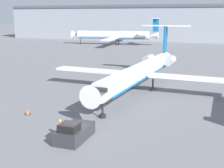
% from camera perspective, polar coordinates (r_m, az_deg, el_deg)
% --- Properties ---
extents(ground_plane, '(600.00, 600.00, 0.00)m').
position_cam_1_polar(ground_plane, '(30.37, -7.03, -10.13)').
color(ground_plane, slate).
extents(terminal_building, '(180.00, 16.80, 16.07)m').
position_cam_1_polar(terminal_building, '(145.55, 14.95, 10.72)').
color(terminal_building, '#8C939E').
rests_on(terminal_building, ground).
extents(airplane_main, '(30.03, 33.21, 9.69)m').
position_cam_1_polar(airplane_main, '(48.43, 5.41, 2.48)').
color(airplane_main, white).
rests_on(airplane_main, ground).
extents(pushback_tug, '(2.40, 4.65, 1.92)m').
position_cam_1_polar(pushback_tug, '(30.23, -6.95, -8.76)').
color(pushback_tug, '#2D2D33').
rests_on(pushback_tug, ground).
extents(worker_near_tug, '(0.40, 0.24, 1.72)m').
position_cam_1_polar(worker_near_tug, '(31.12, -9.47, -7.86)').
color(worker_near_tug, '#232838').
rests_on(worker_near_tug, ground).
extents(traffic_cone_left, '(0.60, 0.60, 0.69)m').
position_cam_1_polar(traffic_cone_left, '(38.71, -15.21, -4.93)').
color(traffic_cone_left, black).
rests_on(traffic_cone_left, ground).
extents(airplane_parked_far_right, '(35.32, 34.52, 10.44)m').
position_cam_1_polar(airplane_parked_far_right, '(124.93, 0.64, 8.90)').
color(airplane_parked_far_right, white).
rests_on(airplane_parked_far_right, ground).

